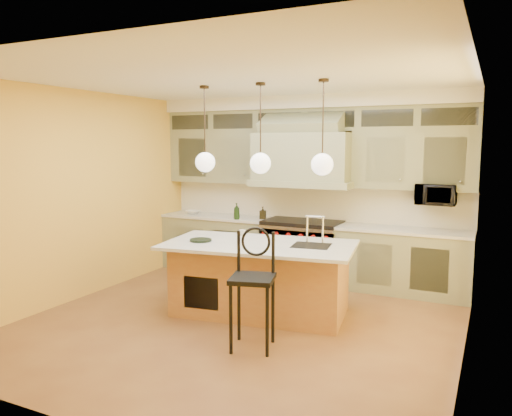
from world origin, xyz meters
The scene contains 18 objects.
floor centered at (0.00, 0.00, 0.00)m, with size 5.00×5.00×0.00m, color brown.
ceiling centered at (0.00, 0.00, 2.90)m, with size 5.00×5.00×0.00m, color white.
wall_back centered at (0.00, 2.50, 1.45)m, with size 5.00×5.00×0.00m, color gold.
wall_front centered at (0.00, -2.50, 1.45)m, with size 5.00×5.00×0.00m, color gold.
wall_left centered at (-2.50, 0.00, 1.45)m, with size 5.00×5.00×0.00m, color gold.
wall_right centered at (2.50, 0.00, 1.45)m, with size 5.00×5.00×0.00m, color gold.
back_cabinetry centered at (0.00, 2.23, 1.43)m, with size 5.00×0.77×2.90m.
range centered at (0.00, 2.14, 0.49)m, with size 1.20×0.74×0.96m.
kitchen_island centered at (0.07, 0.45, 0.47)m, with size 2.52×1.58×1.35m.
counter_stool centered at (0.45, -0.56, 0.73)m, with size 0.55×0.55×1.28m.
microwave centered at (1.95, 2.25, 1.45)m, with size 0.54×0.37×0.30m, color black.
oil_bottle_a centered at (-1.06, 1.92, 1.07)m, with size 0.10×0.10×0.27m, color black.
oil_bottle_b centered at (-0.70, 2.15, 1.04)m, with size 0.09×0.09×0.20m, color black.
fruit_bowl centered at (-2.05, 2.15, 0.97)m, with size 0.25×0.25×0.06m, color silver.
cup centered at (-0.36, 0.77, 0.96)m, with size 0.09×0.09×0.08m, color beige.
pendant_left centered at (-0.74, 0.45, 1.95)m, with size 0.26×0.26×1.11m.
pendant_center centered at (0.06, 0.45, 1.95)m, with size 0.26×0.26×1.11m.
pendant_right centered at (0.86, 0.45, 1.95)m, with size 0.26×0.26×1.11m.
Camera 1 is at (2.71, -5.15, 2.16)m, focal length 35.00 mm.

